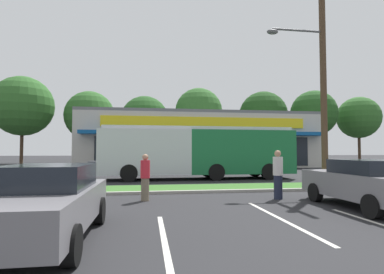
% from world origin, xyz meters
% --- Properties ---
extents(grass_median, '(56.00, 2.20, 0.12)m').
position_xyz_m(grass_median, '(0.00, 14.00, 0.06)').
color(grass_median, '#386B28').
rests_on(grass_median, ground_plane).
extents(curb_lip, '(56.00, 0.24, 0.12)m').
position_xyz_m(curb_lip, '(0.00, 12.78, 0.06)').
color(curb_lip, '#99968C').
rests_on(curb_lip, ground_plane).
extents(parking_stripe_0, '(0.12, 4.80, 0.01)m').
position_xyz_m(parking_stripe_0, '(-3.86, 6.03, 0.00)').
color(parking_stripe_0, silver).
rests_on(parking_stripe_0, ground_plane).
extents(parking_stripe_1, '(0.12, 4.80, 0.01)m').
position_xyz_m(parking_stripe_1, '(-0.76, 7.72, 0.00)').
color(parking_stripe_1, silver).
rests_on(parking_stripe_1, ground_plane).
extents(storefront_building, '(25.82, 12.63, 5.98)m').
position_xyz_m(storefront_building, '(1.68, 35.64, 2.99)').
color(storefront_building, '#BCB7AD').
rests_on(storefront_building, ground_plane).
extents(tree_far_left, '(8.31, 8.31, 12.18)m').
position_xyz_m(tree_far_left, '(-21.47, 45.35, 8.02)').
color(tree_far_left, '#473323').
rests_on(tree_far_left, ground_plane).
extents(tree_left, '(7.21, 7.21, 10.59)m').
position_xyz_m(tree_left, '(-12.68, 46.67, 6.98)').
color(tree_left, '#473323').
rests_on(tree_left, ground_plane).
extents(tree_mid_left, '(6.88, 6.88, 9.58)m').
position_xyz_m(tree_mid_left, '(-4.58, 43.85, 6.13)').
color(tree_mid_left, '#473323').
rests_on(tree_mid_left, ground_plane).
extents(tree_mid, '(6.85, 6.85, 10.89)m').
position_xyz_m(tree_mid, '(3.18, 43.49, 7.45)').
color(tree_mid, '#473323').
rests_on(tree_mid, ground_plane).
extents(tree_mid_right, '(7.32, 7.32, 10.84)m').
position_xyz_m(tree_mid_right, '(13.33, 44.30, 7.17)').
color(tree_mid_right, '#473323').
rests_on(tree_mid_right, ground_plane).
extents(tree_right, '(7.24, 7.24, 11.36)m').
position_xyz_m(tree_right, '(21.99, 44.89, 7.73)').
color(tree_right, '#473323').
rests_on(tree_right, ground_plane).
extents(tree_far_right, '(6.88, 6.88, 10.76)m').
position_xyz_m(tree_far_right, '(30.60, 45.90, 7.31)').
color(tree_far_right, '#473323').
rests_on(tree_far_right, ground_plane).
extents(utility_pole, '(3.03, 2.40, 10.56)m').
position_xyz_m(utility_pole, '(4.15, 13.75, 5.63)').
color(utility_pole, '#4C3826').
rests_on(utility_pole, ground_plane).
extents(city_bus, '(12.11, 2.81, 3.25)m').
position_xyz_m(city_bus, '(-1.04, 19.11, 1.77)').
color(city_bus, '#196638').
rests_on(city_bus, ground_plane).
extents(bus_stop_bench, '(1.60, 0.45, 0.95)m').
position_xyz_m(bus_stop_bench, '(-9.33, 12.16, 0.50)').
color(bus_stop_bench, brown).
rests_on(bus_stop_bench, ground_plane).
extents(car_0, '(1.99, 4.37, 1.49)m').
position_xyz_m(car_0, '(2.48, 8.68, 0.78)').
color(car_0, slate).
rests_on(car_0, ground_plane).
extents(car_3, '(4.65, 1.90, 1.49)m').
position_xyz_m(car_3, '(-6.32, 25.29, 0.76)').
color(car_3, '#515459').
rests_on(car_3, ground_plane).
extents(car_4, '(1.88, 4.41, 1.48)m').
position_xyz_m(car_4, '(-6.17, 6.52, 0.77)').
color(car_4, slate).
rests_on(car_4, ground_plane).
extents(pedestrian_by_pole, '(0.33, 0.33, 1.65)m').
position_xyz_m(pedestrian_by_pole, '(-4.27, 11.13, 0.83)').
color(pedestrian_by_pole, '#726651').
rests_on(pedestrian_by_pole, ground_plane).
extents(pedestrian_mid, '(0.36, 0.36, 1.79)m').
position_xyz_m(pedestrian_mid, '(0.56, 10.81, 0.90)').
color(pedestrian_mid, '#1E2338').
rests_on(pedestrian_mid, ground_plane).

